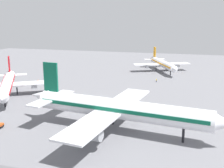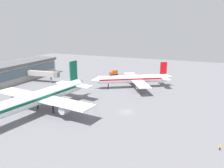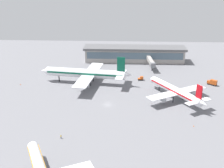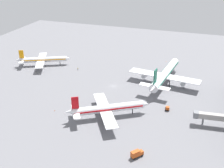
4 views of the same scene
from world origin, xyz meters
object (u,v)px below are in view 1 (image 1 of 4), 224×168
airplane_at_gate (163,64)px  airplane_taxiing (118,109)px  airplane_distant (7,84)px  safety_cone_near_gate (38,80)px  ground_crew_worker (156,80)px

airplane_at_gate → airplane_taxiing: bearing=-27.0°
airplane_distant → airplane_at_gate: bearing=111.9°
airplane_taxiing → safety_cone_near_gate: (-53.31, 50.03, -6.00)m
airplane_at_gate → airplane_taxiing: size_ratio=0.66×
airplane_at_gate → safety_cone_near_gate: bearing=-79.5°
safety_cone_near_gate → airplane_at_gate: bearing=36.4°
safety_cone_near_gate → airplane_distant: bearing=-82.4°
airplane_distant → safety_cone_near_gate: size_ratio=65.80×
ground_crew_worker → airplane_taxiing: bearing=78.1°
airplane_at_gate → ground_crew_worker: 28.51m
airplane_distant → safety_cone_near_gate: bearing=156.0°
airplane_distant → safety_cone_near_gate: airplane_distant is taller
airplane_at_gate → ground_crew_worker: (0.31, -28.28, -3.64)m
airplane_at_gate → safety_cone_near_gate: (-55.18, -40.63, -4.18)m
airplane_at_gate → airplane_taxiing: 90.69m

